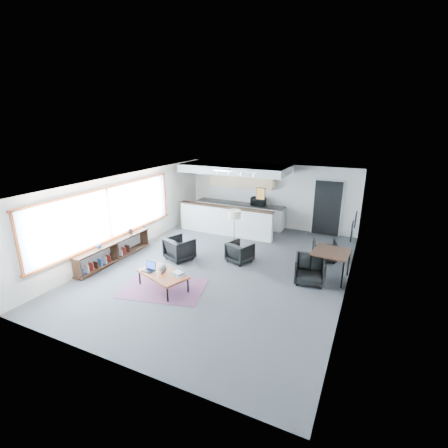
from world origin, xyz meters
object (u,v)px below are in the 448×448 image
at_px(dining_table, 331,254).
at_px(dining_chair_near, 310,270).
at_px(laptop, 150,268).
at_px(dining_chair_far, 324,251).
at_px(book_stack, 178,274).
at_px(armchair_right, 240,251).
at_px(microwave, 258,201).
at_px(floor_lamp, 234,216).
at_px(coffee_table, 163,274).
at_px(ceramic_pot, 162,268).
at_px(armchair_left, 179,247).

xyz_separation_m(dining_table, dining_chair_near, (-0.45, -0.48, -0.39)).
bearing_deg(laptop, dining_chair_far, 46.28).
bearing_deg(book_stack, dining_chair_near, 33.10).
xyz_separation_m(armchair_right, microwave, (-0.68, 3.54, 0.77)).
relative_size(book_stack, dining_chair_near, 0.49).
distance_m(book_stack, microwave, 5.94).
distance_m(armchair_right, floor_lamp, 1.22).
bearing_deg(microwave, dining_chair_far, -42.99).
height_order(book_stack, dining_chair_far, dining_chair_far).
distance_m(floor_lamp, dining_chair_near, 3.08).
relative_size(dining_table, microwave, 1.79).
relative_size(dining_chair_near, microwave, 1.21).
height_order(armchair_right, microwave, microwave).
bearing_deg(dining_table, coffee_table, -147.06).
relative_size(coffee_table, floor_lamp, 1.06).
bearing_deg(armchair_right, laptop, 77.30).
distance_m(ceramic_pot, floor_lamp, 3.22).
bearing_deg(dining_chair_far, book_stack, 33.32).
bearing_deg(microwave, dining_chair_near, -59.86).
height_order(ceramic_pot, armchair_right, armchair_right).
relative_size(armchair_right, dining_chair_near, 1.00).
xyz_separation_m(dining_chair_near, dining_chair_far, (0.12, 1.70, -0.05)).
bearing_deg(dining_chair_far, dining_table, 88.90).
relative_size(armchair_left, floor_lamp, 0.55).
height_order(book_stack, armchair_left, armchair_left).
height_order(book_stack, dining_chair_near, dining_chair_near).
distance_m(laptop, book_stack, 0.85).
height_order(floor_lamp, microwave, floor_lamp).
bearing_deg(armchair_left, armchair_right, -139.16).
height_order(armchair_left, floor_lamp, floor_lamp).
height_order(armchair_right, floor_lamp, floor_lamp).
bearing_deg(coffee_table, dining_table, 52.50).
xyz_separation_m(laptop, floor_lamp, (1.08, 3.10, 0.75)).
bearing_deg(dining_chair_far, armchair_left, 8.22).
bearing_deg(book_stack, laptop, -174.47).
bearing_deg(microwave, armchair_right, -85.35).
height_order(laptop, dining_chair_near, dining_chair_near).
bearing_deg(dining_chair_far, coffee_table, 30.20).
relative_size(coffee_table, laptop, 4.73).
distance_m(dining_chair_near, dining_chair_far, 1.70).
xyz_separation_m(ceramic_pot, dining_chair_near, (3.43, 1.97, -0.21)).
height_order(laptop, dining_table, dining_table).
height_order(coffee_table, book_stack, book_stack).
relative_size(book_stack, dining_table, 0.33).
xyz_separation_m(laptop, dining_chair_near, (3.81, 2.02, -0.16)).
distance_m(dining_table, dining_chair_far, 1.33).
xyz_separation_m(book_stack, microwave, (0.04, 5.91, 0.64)).
bearing_deg(armchair_right, dining_table, -159.30).
distance_m(armchair_right, dining_chair_near, 2.29).
distance_m(laptop, dining_table, 4.95).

